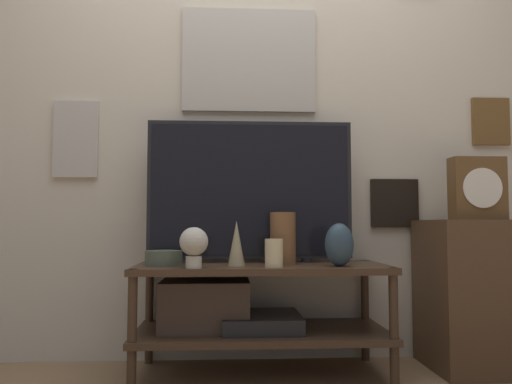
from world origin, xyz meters
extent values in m
cube|color=beige|center=(0.00, 0.60, 1.35)|extent=(6.40, 0.06, 2.70)
cube|color=#B2ADA3|center=(-0.05, 0.56, 1.57)|extent=(0.71, 0.02, 0.56)
cube|color=#B2BCC6|center=(-0.05, 0.55, 1.57)|extent=(0.67, 0.01, 0.52)
cube|color=#B7B2A8|center=(-0.95, 0.56, 1.14)|extent=(0.23, 0.02, 0.40)
cube|color=#2D2D33|center=(-0.95, 0.55, 1.14)|extent=(0.19, 0.01, 0.36)
cube|color=black|center=(0.73, 0.56, 0.81)|extent=(0.25, 0.02, 0.26)
cube|color=#2D2D33|center=(0.73, 0.55, 0.81)|extent=(0.22, 0.01, 0.22)
cube|color=brown|center=(1.27, 0.56, 1.26)|extent=(0.21, 0.02, 0.26)
cube|color=#BCB299|center=(1.27, 0.55, 1.26)|extent=(0.17, 0.01, 0.22)
cube|color=#422D1E|center=(0.00, 0.30, 0.49)|extent=(1.17, 0.51, 0.03)
cube|color=#422D1E|center=(0.00, 0.30, 0.19)|extent=(1.17, 0.51, 0.03)
cylinder|color=#422D1E|center=(-0.55, 0.07, 0.25)|extent=(0.04, 0.04, 0.51)
cylinder|color=#422D1E|center=(0.55, 0.07, 0.25)|extent=(0.04, 0.04, 0.51)
cylinder|color=#422D1E|center=(-0.55, 0.52, 0.25)|extent=(0.04, 0.04, 0.51)
cylinder|color=#422D1E|center=(0.55, 0.52, 0.25)|extent=(0.04, 0.04, 0.51)
cube|color=black|center=(0.00, 0.30, 0.24)|extent=(0.36, 0.36, 0.07)
cube|color=#47382D|center=(-0.26, 0.30, 0.32)|extent=(0.41, 0.28, 0.23)
cylinder|color=black|center=(-0.33, 0.41, 0.52)|extent=(0.05, 0.05, 0.02)
cylinder|color=black|center=(0.23, 0.41, 0.52)|extent=(0.05, 0.05, 0.02)
cube|color=black|center=(-0.05, 0.41, 0.87)|extent=(1.01, 0.04, 0.68)
cube|color=black|center=(-0.05, 0.39, 0.87)|extent=(0.97, 0.01, 0.64)
cylinder|color=brown|center=(0.10, 0.27, 0.63)|extent=(0.12, 0.12, 0.24)
ellipsoid|color=#2D4251|center=(0.34, 0.16, 0.60)|extent=(0.13, 0.11, 0.19)
cylinder|color=#4C5647|center=(-0.45, 0.24, 0.54)|extent=(0.17, 0.17, 0.07)
cone|color=tan|center=(-0.12, 0.22, 0.61)|extent=(0.08, 0.08, 0.20)
cylinder|color=beige|center=(0.04, 0.13, 0.57)|extent=(0.08, 0.08, 0.12)
cylinder|color=beige|center=(-0.30, 0.10, 0.53)|extent=(0.07, 0.07, 0.05)
sphere|color=beige|center=(-0.30, 0.10, 0.62)|extent=(0.12, 0.12, 0.12)
cube|color=#513823|center=(1.02, 0.33, 0.36)|extent=(0.41, 0.44, 0.72)
cube|color=brown|center=(1.06, 0.31, 0.87)|extent=(0.26, 0.10, 0.31)
cylinder|color=white|center=(1.06, 0.26, 0.87)|extent=(0.19, 0.01, 0.19)
camera|label=1|loc=(-0.15, -2.06, 0.69)|focal=35.00mm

